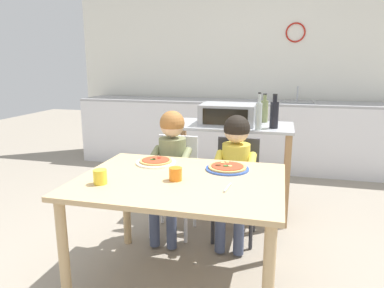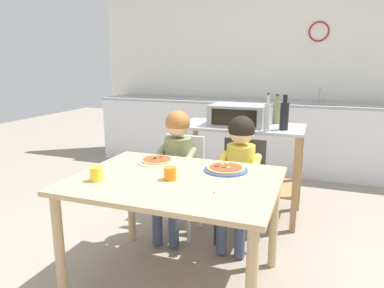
# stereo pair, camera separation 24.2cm
# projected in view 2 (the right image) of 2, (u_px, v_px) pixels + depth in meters

# --- Properties ---
(ground_plane) EXTENTS (12.70, 12.70, 0.00)m
(ground_plane) POSITION_uv_depth(u_px,v_px,m) (226.00, 210.00, 3.50)
(ground_plane) COLOR gray
(back_wall_tiled) EXTENTS (4.94, 0.14, 2.70)m
(back_wall_tiled) POSITION_uv_depth(u_px,v_px,m) (263.00, 68.00, 5.00)
(back_wall_tiled) COLOR white
(back_wall_tiled) RESTS_ON ground
(kitchen_counter) EXTENTS (4.45, 0.60, 1.12)m
(kitchen_counter) POSITION_uv_depth(u_px,v_px,m) (256.00, 135.00, 4.82)
(kitchen_counter) COLOR silver
(kitchen_counter) RESTS_ON ground
(kitchen_island_cart) EXTENTS (1.14, 0.57, 0.86)m
(kitchen_island_cart) POSITION_uv_depth(u_px,v_px,m) (240.00, 155.00, 3.32)
(kitchen_island_cart) COLOR #B7BABF
(kitchen_island_cart) RESTS_ON ground
(toaster_oven) EXTENTS (0.50, 0.40, 0.19)m
(toaster_oven) POSITION_uv_depth(u_px,v_px,m) (239.00, 115.00, 3.25)
(toaster_oven) COLOR #999BA0
(toaster_oven) RESTS_ON kitchen_island_cart
(bottle_dark_olive_oil) EXTENTS (0.07, 0.07, 0.30)m
(bottle_dark_olive_oil) POSITION_uv_depth(u_px,v_px,m) (284.00, 115.00, 3.00)
(bottle_dark_olive_oil) COLOR black
(bottle_dark_olive_oil) RESTS_ON kitchen_island_cart
(bottle_clear_vinegar) EXTENTS (0.07, 0.07, 0.28)m
(bottle_clear_vinegar) POSITION_uv_depth(u_px,v_px,m) (277.00, 111.00, 3.32)
(bottle_clear_vinegar) COLOR olive
(bottle_clear_vinegar) RESTS_ON kitchen_island_cart
(bottle_squat_spirits) EXTENTS (0.05, 0.05, 0.32)m
(bottle_squat_spirits) POSITION_uv_depth(u_px,v_px,m) (267.00, 116.00, 2.93)
(bottle_squat_spirits) COLOR #ADB7B2
(bottle_squat_spirits) RESTS_ON kitchen_island_cart
(dining_table) EXTENTS (1.25, 0.96, 0.73)m
(dining_table) POSITION_uv_depth(u_px,v_px,m) (175.00, 192.00, 2.20)
(dining_table) COLOR tan
(dining_table) RESTS_ON ground
(dining_chair_left) EXTENTS (0.36, 0.36, 0.81)m
(dining_chair_left) POSITION_uv_depth(u_px,v_px,m) (181.00, 177.00, 2.99)
(dining_chair_left) COLOR silver
(dining_chair_left) RESTS_ON ground
(dining_chair_right) EXTENTS (0.36, 0.36, 0.81)m
(dining_chair_right) POSITION_uv_depth(u_px,v_px,m) (241.00, 182.00, 2.85)
(dining_chair_right) COLOR #333338
(dining_chair_right) RESTS_ON ground
(child_in_olive_shirt) EXTENTS (0.32, 0.42, 1.03)m
(child_in_olive_shirt) POSITION_uv_depth(u_px,v_px,m) (175.00, 158.00, 2.84)
(child_in_olive_shirt) COLOR #424C6B
(child_in_olive_shirt) RESTS_ON ground
(child_in_yellow_shirt) EXTENTS (0.32, 0.42, 1.01)m
(child_in_yellow_shirt) POSITION_uv_depth(u_px,v_px,m) (239.00, 163.00, 2.70)
(child_in_yellow_shirt) COLOR #424C6B
(child_in_yellow_shirt) RESTS_ON ground
(pizza_plate_white) EXTENTS (0.28, 0.28, 0.03)m
(pizza_plate_white) POSITION_uv_depth(u_px,v_px,m) (157.00, 161.00, 2.52)
(pizza_plate_white) COLOR white
(pizza_plate_white) RESTS_ON dining_table
(pizza_plate_blue_rimmed) EXTENTS (0.29, 0.29, 0.03)m
(pizza_plate_blue_rimmed) POSITION_uv_depth(u_px,v_px,m) (226.00, 169.00, 2.32)
(pizza_plate_blue_rimmed) COLOR #3356B7
(pizza_plate_blue_rimmed) RESTS_ON dining_table
(drinking_cup_orange) EXTENTS (0.08, 0.08, 0.08)m
(drinking_cup_orange) POSITION_uv_depth(u_px,v_px,m) (170.00, 173.00, 2.14)
(drinking_cup_orange) COLOR orange
(drinking_cup_orange) RESTS_ON dining_table
(drinking_cup_yellow) EXTENTS (0.08, 0.08, 0.09)m
(drinking_cup_yellow) POSITION_uv_depth(u_px,v_px,m) (96.00, 174.00, 2.12)
(drinking_cup_yellow) COLOR yellow
(drinking_cup_yellow) RESTS_ON dining_table
(serving_spoon) EXTENTS (0.03, 0.14, 0.01)m
(serving_spoon) POSITION_uv_depth(u_px,v_px,m) (219.00, 189.00, 1.98)
(serving_spoon) COLOR #B7BABF
(serving_spoon) RESTS_ON dining_table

